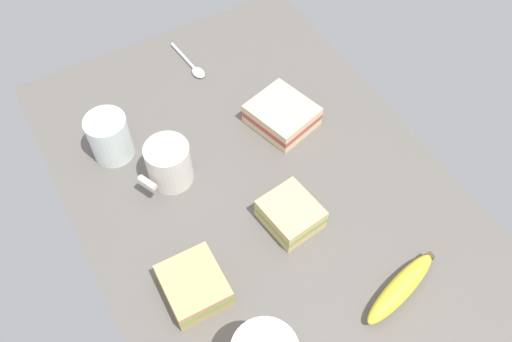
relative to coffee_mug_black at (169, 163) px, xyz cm
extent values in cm
cube|color=#5B5651|center=(8.20, 13.00, -5.43)|extent=(90.00, 64.00, 2.00)
cylinder|color=silver|center=(-0.02, 0.05, -0.13)|extent=(7.94, 7.94, 8.58)
cylinder|color=black|center=(-0.02, 0.05, 3.66)|extent=(6.98, 6.98, 0.40)
cylinder|color=silver|center=(2.14, -4.90, 0.29)|extent=(3.75, 2.53, 1.20)
cube|color=tan|center=(21.88, -5.99, -3.63)|extent=(10.30, 9.32, 1.60)
cube|color=#8CB24C|center=(21.88, -5.99, -2.23)|extent=(10.30, 9.32, 1.20)
cube|color=tan|center=(21.88, -5.99, -0.83)|extent=(10.30, 9.32, 1.60)
cube|color=beige|center=(-1.30, 24.21, -3.63)|extent=(13.96, 13.16, 1.60)
cube|color=#C14C4C|center=(-1.30, 24.21, -2.23)|extent=(13.96, 13.16, 1.20)
cube|color=beige|center=(-1.30, 24.21, -0.83)|extent=(13.96, 13.16, 1.60)
cube|color=#DBB77A|center=(18.37, 13.95, -3.63)|extent=(10.37, 9.57, 1.60)
cube|color=#8CB24C|center=(18.37, 13.95, -2.23)|extent=(10.37, 9.57, 1.20)
cube|color=#DBB77A|center=(18.37, 13.95, -0.83)|extent=(10.37, 9.57, 1.60)
cylinder|color=silver|center=(-10.63, -6.92, 0.12)|extent=(7.59, 7.59, 9.09)
cylinder|color=white|center=(-10.63, -6.92, -0.72)|extent=(6.83, 6.83, 7.40)
ellipsoid|color=yellow|center=(38.14, 21.93, -2.68)|extent=(7.56, 16.45, 3.50)
cube|color=#4C3819|center=(36.15, 29.31, -2.68)|extent=(1.20, 1.20, 1.20)
ellipsoid|color=silver|center=(-21.37, 15.97, -4.03)|extent=(3.82, 2.75, 0.80)
cylinder|color=silver|center=(-27.68, 15.33, -4.08)|extent=(9.11, 1.61, 0.70)
camera|label=1|loc=(56.61, -14.68, 77.62)|focal=38.33mm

